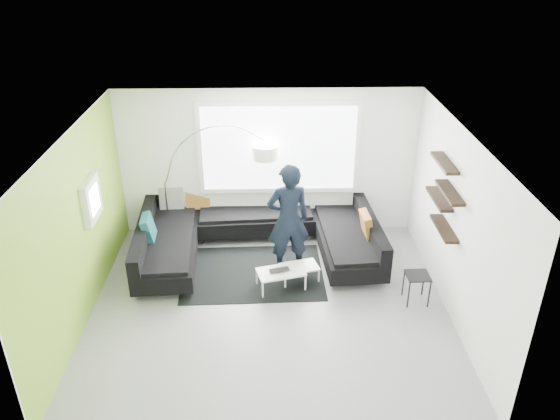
{
  "coord_description": "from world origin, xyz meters",
  "views": [
    {
      "loc": [
        0.01,
        -6.91,
        5.25
      ],
      "look_at": [
        0.19,
        0.9,
        1.23
      ],
      "focal_mm": 35.0,
      "sensor_mm": 36.0,
      "label": 1
    }
  ],
  "objects_px": {
    "sectional_sofa": "(258,236)",
    "arc_lamp": "(165,184)",
    "side_table": "(416,288)",
    "coffee_table": "(290,276)",
    "laptop": "(280,272)",
    "person": "(288,219)"
  },
  "relations": [
    {
      "from": "laptop",
      "to": "arc_lamp",
      "type": "bearing_deg",
      "value": 125.25
    },
    {
      "from": "arc_lamp",
      "to": "side_table",
      "type": "xyz_separation_m",
      "value": [
        4.19,
        -2.08,
        -0.88
      ]
    },
    {
      "from": "coffee_table",
      "to": "arc_lamp",
      "type": "relative_size",
      "value": 0.43
    },
    {
      "from": "arc_lamp",
      "to": "side_table",
      "type": "height_order",
      "value": "arc_lamp"
    },
    {
      "from": "coffee_table",
      "to": "side_table",
      "type": "xyz_separation_m",
      "value": [
        1.96,
        -0.52,
        0.09
      ]
    },
    {
      "from": "sectional_sofa",
      "to": "person",
      "type": "relative_size",
      "value": 2.2
    },
    {
      "from": "coffee_table",
      "to": "laptop",
      "type": "xyz_separation_m",
      "value": [
        -0.17,
        -0.15,
        0.17
      ]
    },
    {
      "from": "sectional_sofa",
      "to": "arc_lamp",
      "type": "height_order",
      "value": "arc_lamp"
    },
    {
      "from": "arc_lamp",
      "to": "person",
      "type": "height_order",
      "value": "arc_lamp"
    },
    {
      "from": "person",
      "to": "sectional_sofa",
      "type": "bearing_deg",
      "value": -54.18
    },
    {
      "from": "coffee_table",
      "to": "side_table",
      "type": "height_order",
      "value": "side_table"
    },
    {
      "from": "coffee_table",
      "to": "person",
      "type": "xyz_separation_m",
      "value": [
        -0.02,
        0.44,
        0.82
      ]
    },
    {
      "from": "side_table",
      "to": "laptop",
      "type": "relative_size",
      "value": 1.31
    },
    {
      "from": "sectional_sofa",
      "to": "coffee_table",
      "type": "bearing_deg",
      "value": -63.39
    },
    {
      "from": "person",
      "to": "coffee_table",
      "type": "bearing_deg",
      "value": 81.01
    },
    {
      "from": "sectional_sofa",
      "to": "person",
      "type": "xyz_separation_m",
      "value": [
        0.52,
        -0.48,
        0.59
      ]
    },
    {
      "from": "side_table",
      "to": "arc_lamp",
      "type": "bearing_deg",
      "value": 153.62
    },
    {
      "from": "side_table",
      "to": "laptop",
      "type": "bearing_deg",
      "value": 169.91
    },
    {
      "from": "arc_lamp",
      "to": "person",
      "type": "distance_m",
      "value": 2.48
    },
    {
      "from": "arc_lamp",
      "to": "laptop",
      "type": "relative_size",
      "value": 5.99
    },
    {
      "from": "side_table",
      "to": "laptop",
      "type": "height_order",
      "value": "side_table"
    },
    {
      "from": "coffee_table",
      "to": "laptop",
      "type": "bearing_deg",
      "value": -154.0
    }
  ]
}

